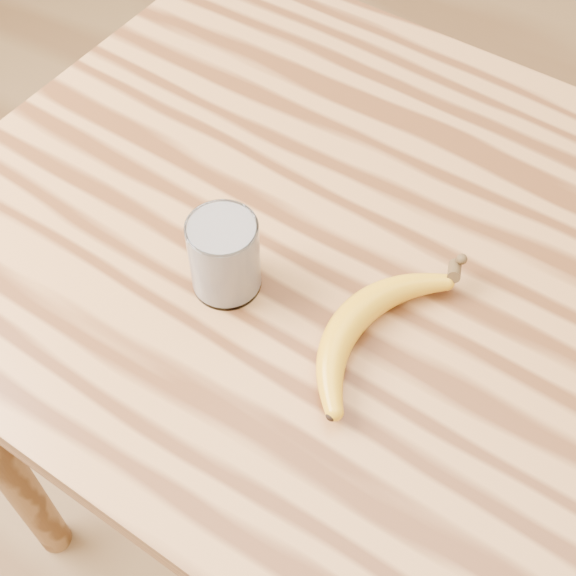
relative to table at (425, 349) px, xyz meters
The scene contains 3 objects.
table is the anchor object (origin of this frame).
smoothie_glass 0.30m from the table, 147.46° to the right, with size 0.08×0.08×0.10m.
banana 0.19m from the table, 119.05° to the right, with size 0.11×0.30×0.04m, color orange, non-canonical shape.
Camera 1 is at (0.15, -0.52, 1.61)m, focal length 50.00 mm.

